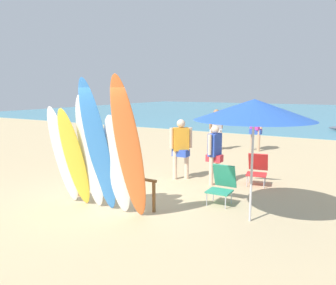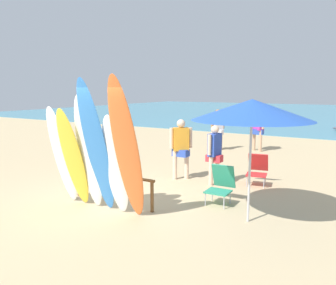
% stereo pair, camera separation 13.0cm
% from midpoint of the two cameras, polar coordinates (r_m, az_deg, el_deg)
% --- Properties ---
extents(ground, '(60.00, 60.00, 0.00)m').
position_cam_midpoint_polar(ground, '(20.20, 16.67, 1.62)').
color(ground, tan).
extents(ocean_water, '(60.00, 40.00, 0.02)m').
position_cam_midpoint_polar(ocean_water, '(38.44, 23.24, 4.63)').
color(ocean_water, teal).
rests_on(ocean_water, ground).
extents(surfboard_rack, '(2.17, 0.07, 0.68)m').
position_cam_midpoint_polar(surfboard_rack, '(7.45, -9.62, -6.37)').
color(surfboard_rack, brown).
rests_on(surfboard_rack, ground).
extents(surfboard_white_0, '(0.62, 0.64, 2.14)m').
position_cam_midpoint_polar(surfboard_white_0, '(7.55, -17.79, -2.13)').
color(surfboard_white_0, white).
rests_on(surfboard_white_0, ground).
extents(surfboard_yellow_1, '(0.54, 0.69, 2.12)m').
position_cam_midpoint_polar(surfboard_yellow_1, '(7.24, -16.01, -2.60)').
color(surfboard_yellow_1, yellow).
rests_on(surfboard_yellow_1, ground).
extents(surfboard_white_2, '(0.53, 0.61, 2.38)m').
position_cam_midpoint_polar(surfboard_white_2, '(7.00, -13.54, -1.80)').
color(surfboard_white_2, white).
rests_on(surfboard_white_2, ground).
extents(surfboard_blue_3, '(0.56, 0.79, 2.69)m').
position_cam_midpoint_polar(surfboard_blue_3, '(6.71, -12.28, -0.84)').
color(surfboard_blue_3, '#337AD1').
rests_on(surfboard_blue_3, ground).
extents(surfboard_white_4, '(0.53, 0.54, 2.01)m').
position_cam_midpoint_polar(surfboard_white_4, '(6.62, -9.08, -3.88)').
color(surfboard_white_4, white).
rests_on(surfboard_white_4, ground).
extents(surfboard_orange_5, '(0.58, 0.90, 2.74)m').
position_cam_midpoint_polar(surfboard_orange_5, '(6.17, -7.20, -1.34)').
color(surfboard_orange_5, orange).
rests_on(surfboard_orange_5, ground).
extents(beachgoer_photographing, '(0.50, 0.44, 1.66)m').
position_cam_midpoint_polar(beachgoer_photographing, '(9.25, 1.78, -0.41)').
color(beachgoer_photographing, beige).
rests_on(beachgoer_photographing, ground).
extents(beachgoer_by_water, '(0.40, 0.58, 1.55)m').
position_cam_midpoint_polar(beachgoer_by_water, '(8.86, 7.45, -1.34)').
color(beachgoer_by_water, beige).
rests_on(beachgoer_by_water, ground).
extents(beachgoer_strolling, '(0.59, 0.41, 1.75)m').
position_cam_midpoint_polar(beachgoer_strolling, '(13.99, 14.32, 2.74)').
color(beachgoer_strolling, tan).
rests_on(beachgoer_strolling, ground).
extents(beachgoer_midbeach, '(0.43, 0.54, 1.66)m').
position_cam_midpoint_polar(beachgoer_midbeach, '(13.80, 7.82, 2.65)').
color(beachgoer_midbeach, '#9E704C').
rests_on(beachgoer_midbeach, ground).
extents(beach_chair_red, '(0.51, 0.66, 0.83)m').
position_cam_midpoint_polar(beach_chair_red, '(7.52, 8.62, -6.81)').
color(beach_chair_red, '#B7B7BC').
rests_on(beach_chair_red, ground).
extents(beach_chair_blue, '(0.62, 0.81, 0.80)m').
position_cam_midpoint_polar(beach_chair_blue, '(9.18, 14.42, -4.16)').
color(beach_chair_blue, '#B7B7BC').
rests_on(beach_chair_blue, ground).
extents(beach_umbrella, '(2.18, 2.18, 2.29)m').
position_cam_midpoint_polar(beach_umbrella, '(6.27, 13.72, 5.38)').
color(beach_umbrella, silver).
rests_on(beach_umbrella, ground).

